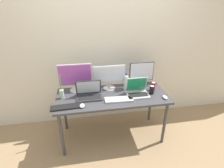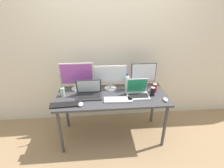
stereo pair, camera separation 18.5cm
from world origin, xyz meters
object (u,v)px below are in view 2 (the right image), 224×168
Objects in this scene: monitor_left at (77,75)px; mouse_by_laptop at (165,100)px; monitor_center at (110,76)px; keyboard_aux at (118,100)px; mouse_by_keyboard at (81,104)px; bamboo_vase at (63,91)px; laptop_secondary at (138,92)px; soda_can_by_laptop at (153,91)px; work_desk at (112,99)px; monitor_right at (143,75)px; keyboard_main at (66,105)px; laptop_silver at (89,92)px; soda_can_near_keyboard at (155,88)px; water_bottle at (127,83)px.

monitor_left is 4.62× the size of mouse_by_laptop.
monitor_center reaches higher than keyboard_aux.
mouse_by_keyboard is 0.27× the size of bamboo_vase.
monitor_center is at bearing 146.65° from laptop_secondary.
monitor_center is at bearing 13.82° from bamboo_vase.
work_desk is at bearing 174.77° from soda_can_by_laptop.
mouse_by_keyboard is (0.08, -0.47, -0.21)m from monitor_left.
soda_can_by_laptop is at bearing -73.57° from monitor_right.
monitor_center reaches higher than keyboard_main.
laptop_silver reaches higher than mouse_by_keyboard.
soda_can_by_laptop is at bearing -5.41° from laptop_secondary.
soda_can_near_keyboard is 0.12m from soda_can_by_laptop.
laptop_silver is 0.69m from laptop_secondary.
monitor_left reaches higher than mouse_by_keyboard.
laptop_silver is 0.58m from water_bottle.
laptop_silver is at bearing -177.35° from soda_can_near_keyboard.
mouse_by_keyboard reaches higher than mouse_by_laptop.
bamboo_vase reaches higher than keyboard_main.
monitor_right is (1.00, -0.02, -0.02)m from monitor_left.
monitor_left is 0.73m from keyboard_aux.
mouse_by_laptop is at bearing -63.20° from monitor_right.
bamboo_vase is at bearing -174.26° from water_bottle.
work_desk is 0.50m from mouse_by_keyboard.
bamboo_vase is (-0.70, 0.04, 0.15)m from work_desk.
water_bottle is (0.67, 0.37, 0.11)m from mouse_by_keyboard.
keyboard_aux is 3.07× the size of soda_can_near_keyboard.
monitor_right is at bearing 42.77° from keyboard_aux.
monitor_left is at bearing 162.87° from laptop_secondary.
keyboard_aux is at bearing -160.39° from soda_can_near_keyboard.
monitor_right reaches higher than soda_can_by_laptop.
work_desk is at bearing -24.96° from monitor_left.
keyboard_main is 1.52× the size of water_bottle.
laptop_secondary reaches higher than keyboard_main.
laptop_silver is at bearing 176.06° from soda_can_by_laptop.
keyboard_main is (-0.11, -0.45, -0.22)m from monitor_left.
water_bottle reaches higher than mouse_by_laptop.
monitor_center is 1.37× the size of bamboo_vase.
bamboo_vase is at bearing -134.48° from monitor_left.
mouse_by_keyboard is at bearing -133.66° from monitor_center.
laptop_secondary is at bearing 154.93° from mouse_by_laptop.
soda_can_by_laptop reaches higher than keyboard_aux.
monitor_right is at bearing 131.66° from soda_can_near_keyboard.
monitor_right is 1.28× the size of laptop_secondary.
mouse_by_laptop is 0.60m from water_bottle.
laptop_secondary is at bearing -17.13° from monitor_left.
water_bottle is (0.17, 0.28, 0.12)m from keyboard_aux.
water_bottle is at bearing -7.79° from monitor_left.
soda_can_near_keyboard is 0.36× the size of bamboo_vase.
monitor_center reaches higher than mouse_by_keyboard.
soda_can_by_laptop is (0.21, -0.02, 0.00)m from laptop_secondary.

